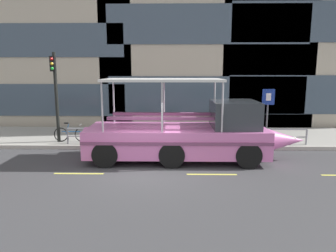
{
  "coord_description": "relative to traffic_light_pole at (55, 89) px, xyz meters",
  "views": [
    {
      "loc": [
        1.03,
        -11.28,
        3.68
      ],
      "look_at": [
        0.78,
        2.12,
        1.3
      ],
      "focal_mm": 33.54,
      "sensor_mm": 36.0,
      "label": 1
    }
  ],
  "objects": [
    {
      "name": "ground_plane",
      "position": [
        4.7,
        -3.83,
        -2.81
      ],
      "size": [
        120.0,
        120.0,
        0.0
      ],
      "primitive_type": "plane",
      "color": "#3D3D3F"
    },
    {
      "name": "sidewalk",
      "position": [
        4.7,
        1.77,
        -2.72
      ],
      "size": [
        32.0,
        4.8,
        0.18
      ],
      "primitive_type": "cube",
      "color": "#99968E",
      "rests_on": "ground_plane"
    },
    {
      "name": "curb_edge",
      "position": [
        4.7,
        -0.72,
        -2.72
      ],
      "size": [
        32.0,
        0.18,
        0.18
      ],
      "primitive_type": "cube",
      "color": "#B2ADA3",
      "rests_on": "ground_plane"
    },
    {
      "name": "lane_centreline",
      "position": [
        4.7,
        -4.31,
        -2.81
      ],
      "size": [
        25.8,
        0.12,
        0.01
      ],
      "color": "#DBD64C",
      "rests_on": "ground_plane"
    },
    {
      "name": "curb_guardrail",
      "position": [
        6.33,
        -0.38,
        -2.11
      ],
      "size": [
        11.55,
        0.09,
        0.77
      ],
      "color": "gray",
      "rests_on": "sidewalk"
    },
    {
      "name": "traffic_light_pole",
      "position": [
        0.0,
        0.0,
        0.0
      ],
      "size": [
        0.24,
        0.46,
        4.36
      ],
      "color": "black",
      "rests_on": "sidewalk"
    },
    {
      "name": "parking_sign",
      "position": [
        10.34,
        0.29,
        -0.86
      ],
      "size": [
        0.6,
        0.12,
        2.61
      ],
      "color": "#4C4F54",
      "rests_on": "sidewalk"
    },
    {
      "name": "leaned_bicycle",
      "position": [
        0.63,
        0.07,
        -2.25
      ],
      "size": [
        1.74,
        0.46,
        0.96
      ],
      "color": "black",
      "rests_on": "sidewalk"
    },
    {
      "name": "duck_tour_boat",
      "position": [
        6.35,
        -2.34,
        -1.75
      ],
      "size": [
        9.11,
        2.69,
        3.35
      ],
      "color": "pink",
      "rests_on": "ground_plane"
    },
    {
      "name": "pedestrian_near_bow",
      "position": [
        8.93,
        1.19,
        -1.57
      ],
      "size": [
        0.29,
        0.48,
        1.75
      ],
      "color": "#47423D",
      "rests_on": "sidewalk"
    }
  ]
}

